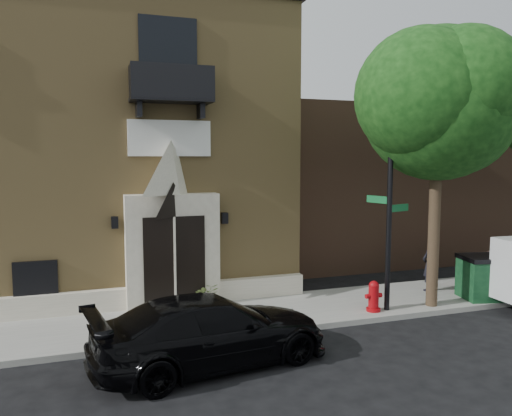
{
  "coord_description": "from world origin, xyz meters",
  "views": [
    {
      "loc": [
        -3.21,
        -11.13,
        4.37
      ],
      "look_at": [
        1.22,
        2.0,
        2.96
      ],
      "focal_mm": 35.0,
      "sensor_mm": 36.0,
      "label": 1
    }
  ],
  "objects_px": {
    "street_sign": "(389,211)",
    "fire_hydrant": "(374,296)",
    "pedestrian_near": "(430,265)",
    "pedestrian_far": "(495,262)",
    "dumpster": "(495,277)",
    "black_sedan": "(212,331)"
  },
  "relations": [
    {
      "from": "dumpster",
      "to": "pedestrian_far",
      "type": "bearing_deg",
      "value": 57.97
    },
    {
      "from": "black_sedan",
      "to": "pedestrian_near",
      "type": "distance_m",
      "value": 8.36
    },
    {
      "from": "black_sedan",
      "to": "pedestrian_near",
      "type": "relative_size",
      "value": 3.07
    },
    {
      "from": "dumpster",
      "to": "pedestrian_far",
      "type": "relative_size",
      "value": 1.36
    },
    {
      "from": "dumpster",
      "to": "pedestrian_near",
      "type": "xyz_separation_m",
      "value": [
        -1.31,
        1.31,
        0.17
      ]
    },
    {
      "from": "dumpster",
      "to": "pedestrian_far",
      "type": "height_order",
      "value": "pedestrian_far"
    },
    {
      "from": "black_sedan",
      "to": "street_sign",
      "type": "relative_size",
      "value": 0.93
    },
    {
      "from": "fire_hydrant",
      "to": "dumpster",
      "type": "xyz_separation_m",
      "value": [
        4.14,
        -0.04,
        0.24
      ]
    },
    {
      "from": "pedestrian_near",
      "to": "dumpster",
      "type": "bearing_deg",
      "value": 124.1
    },
    {
      "from": "fire_hydrant",
      "to": "pedestrian_far",
      "type": "bearing_deg",
      "value": 11.48
    },
    {
      "from": "dumpster",
      "to": "pedestrian_far",
      "type": "distance_m",
      "value": 1.53
    },
    {
      "from": "pedestrian_near",
      "to": "pedestrian_far",
      "type": "distance_m",
      "value": 2.38
    },
    {
      "from": "fire_hydrant",
      "to": "pedestrian_near",
      "type": "height_order",
      "value": "pedestrian_near"
    },
    {
      "from": "fire_hydrant",
      "to": "dumpster",
      "type": "relative_size",
      "value": 0.39
    },
    {
      "from": "street_sign",
      "to": "dumpster",
      "type": "xyz_separation_m",
      "value": [
        3.7,
        -0.05,
        -2.09
      ]
    },
    {
      "from": "pedestrian_far",
      "to": "dumpster",
      "type": "bearing_deg",
      "value": 121.28
    },
    {
      "from": "street_sign",
      "to": "pedestrian_near",
      "type": "bearing_deg",
      "value": 10.56
    },
    {
      "from": "fire_hydrant",
      "to": "pedestrian_far",
      "type": "distance_m",
      "value": 5.32
    },
    {
      "from": "pedestrian_near",
      "to": "black_sedan",
      "type": "bearing_deg",
      "value": 10.09
    },
    {
      "from": "street_sign",
      "to": "fire_hydrant",
      "type": "xyz_separation_m",
      "value": [
        -0.44,
        -0.02,
        -2.33
      ]
    },
    {
      "from": "pedestrian_near",
      "to": "pedestrian_far",
      "type": "relative_size",
      "value": 1.04
    },
    {
      "from": "fire_hydrant",
      "to": "pedestrian_near",
      "type": "xyz_separation_m",
      "value": [
        2.83,
        1.27,
        0.41
      ]
    }
  ]
}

